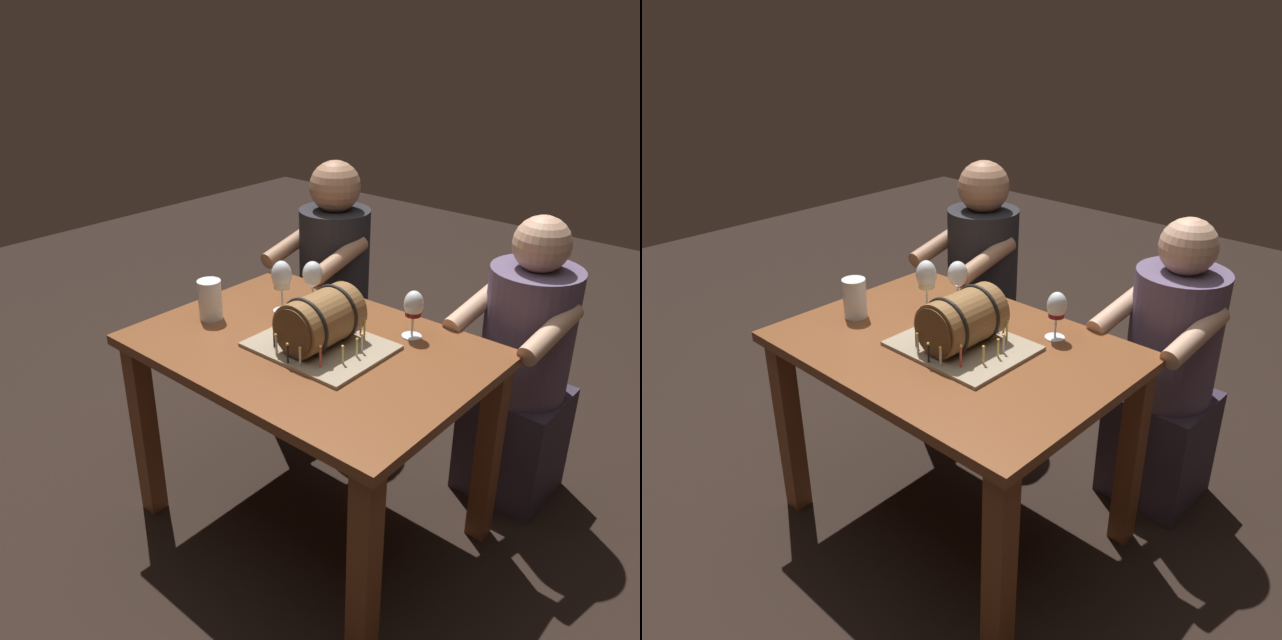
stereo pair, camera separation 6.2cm
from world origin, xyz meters
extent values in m
plane|color=black|center=(0.00, 0.00, 0.00)|extent=(8.00, 8.00, 0.00)
cube|color=brown|center=(0.00, 0.00, 0.73)|extent=(1.13, 0.82, 0.03)
cube|color=brown|center=(-0.50, -0.35, 0.36)|extent=(0.07, 0.07, 0.71)
cube|color=brown|center=(0.50, -0.35, 0.36)|extent=(0.07, 0.07, 0.71)
cube|color=brown|center=(-0.50, 0.35, 0.36)|extent=(0.07, 0.07, 0.71)
cube|color=brown|center=(0.50, 0.35, 0.36)|extent=(0.07, 0.07, 0.71)
cube|color=gray|center=(0.04, 0.00, 0.75)|extent=(0.42, 0.34, 0.01)
cylinder|color=brown|center=(0.04, 0.00, 0.85)|extent=(0.18, 0.26, 0.18)
cylinder|color=#4F371E|center=(0.04, -0.13, 0.85)|extent=(0.16, 0.00, 0.16)
cylinder|color=#4F371E|center=(0.04, 0.13, 0.85)|extent=(0.16, 0.00, 0.16)
torus|color=black|center=(0.04, -0.08, 0.85)|extent=(0.19, 0.01, 0.19)
torus|color=black|center=(0.04, 0.07, 0.85)|extent=(0.19, 0.01, 0.19)
cylinder|color=#EAD666|center=(0.18, 0.01, 0.79)|extent=(0.01, 0.01, 0.05)
sphere|color=#F9C64C|center=(0.18, 0.01, 0.82)|extent=(0.01, 0.01, 0.01)
cylinder|color=silver|center=(0.17, 0.05, 0.79)|extent=(0.01, 0.01, 0.05)
sphere|color=#F9C64C|center=(0.17, 0.05, 0.82)|extent=(0.01, 0.01, 0.01)
cylinder|color=#EAD666|center=(0.13, 0.12, 0.79)|extent=(0.01, 0.01, 0.06)
sphere|color=#F9C64C|center=(0.13, 0.12, 0.83)|extent=(0.01, 0.01, 0.01)
cylinder|color=#D64C47|center=(0.10, 0.14, 0.79)|extent=(0.01, 0.01, 0.06)
sphere|color=#F9C64C|center=(0.10, 0.14, 0.82)|extent=(0.01, 0.01, 0.01)
cylinder|color=#EAD666|center=(0.05, 0.15, 0.79)|extent=(0.01, 0.01, 0.06)
sphere|color=#F9C64C|center=(0.05, 0.15, 0.82)|extent=(0.01, 0.01, 0.01)
cylinder|color=#EAD666|center=(-0.01, 0.14, 0.79)|extent=(0.01, 0.01, 0.06)
sphere|color=#F9C64C|center=(-0.01, 0.14, 0.83)|extent=(0.01, 0.01, 0.01)
cylinder|color=#EAD666|center=(-0.05, 0.11, 0.79)|extent=(0.01, 0.01, 0.06)
sphere|color=#F9C64C|center=(-0.05, 0.11, 0.82)|extent=(0.01, 0.01, 0.01)
cylinder|color=black|center=(-0.09, 0.06, 0.79)|extent=(0.01, 0.01, 0.05)
sphere|color=#F9C64C|center=(-0.09, 0.06, 0.82)|extent=(0.01, 0.01, 0.01)
cylinder|color=#D64C47|center=(-0.10, -0.01, 0.79)|extent=(0.01, 0.01, 0.06)
sphere|color=#F9C64C|center=(-0.10, -0.01, 0.83)|extent=(0.01, 0.01, 0.01)
cylinder|color=#EAD666|center=(-0.09, -0.05, 0.79)|extent=(0.01, 0.01, 0.05)
sphere|color=#F9C64C|center=(-0.09, -0.05, 0.82)|extent=(0.01, 0.01, 0.01)
cylinder|color=black|center=(-0.06, -0.11, 0.79)|extent=(0.01, 0.01, 0.06)
sphere|color=#F9C64C|center=(-0.06, -0.11, 0.83)|extent=(0.01, 0.01, 0.01)
cylinder|color=silver|center=(-0.02, -0.14, 0.79)|extent=(0.01, 0.01, 0.06)
sphere|color=#F9C64C|center=(-0.02, -0.14, 0.83)|extent=(0.01, 0.01, 0.01)
cylinder|color=black|center=(0.05, -0.16, 0.79)|extent=(0.01, 0.01, 0.06)
sphere|color=#F9C64C|center=(0.05, -0.16, 0.82)|extent=(0.01, 0.01, 0.01)
cylinder|color=silver|center=(0.09, -0.15, 0.79)|extent=(0.01, 0.01, 0.06)
sphere|color=#F9C64C|center=(0.09, -0.15, 0.82)|extent=(0.01, 0.01, 0.01)
cylinder|color=#D64C47|center=(0.14, -0.11, 0.79)|extent=(0.01, 0.01, 0.07)
sphere|color=#F9C64C|center=(0.14, -0.11, 0.83)|extent=(0.01, 0.01, 0.01)
cylinder|color=#EAD666|center=(0.17, -0.05, 0.79)|extent=(0.01, 0.01, 0.05)
sphere|color=#F9C64C|center=(0.17, -0.05, 0.82)|extent=(0.01, 0.01, 0.01)
cylinder|color=white|center=(-0.25, 0.12, 0.75)|extent=(0.07, 0.07, 0.00)
cylinder|color=white|center=(-0.25, 0.12, 0.79)|extent=(0.01, 0.01, 0.08)
ellipsoid|color=white|center=(-0.25, 0.12, 0.89)|extent=(0.07, 0.07, 0.11)
cylinder|color=beige|center=(-0.25, 0.12, 0.86)|extent=(0.06, 0.06, 0.03)
cylinder|color=white|center=(-0.21, 0.24, 0.75)|extent=(0.07, 0.07, 0.00)
cylinder|color=white|center=(-0.21, 0.24, 0.79)|extent=(0.01, 0.01, 0.07)
ellipsoid|color=white|center=(-0.21, 0.24, 0.87)|extent=(0.07, 0.07, 0.10)
cylinder|color=white|center=(0.22, 0.26, 0.75)|extent=(0.07, 0.07, 0.00)
cylinder|color=white|center=(0.22, 0.26, 0.79)|extent=(0.01, 0.01, 0.07)
ellipsoid|color=white|center=(0.22, 0.26, 0.87)|extent=(0.07, 0.07, 0.09)
cylinder|color=maroon|center=(0.22, 0.26, 0.84)|extent=(0.05, 0.05, 0.03)
cylinder|color=white|center=(-0.40, -0.09, 0.82)|extent=(0.08, 0.08, 0.14)
cylinder|color=#C6842D|center=(-0.40, -0.09, 0.80)|extent=(0.08, 0.08, 0.10)
cylinder|color=white|center=(-0.40, -0.09, 0.85)|extent=(0.08, 0.08, 0.01)
cube|color=black|center=(-0.46, 0.66, 0.23)|extent=(0.34, 0.32, 0.45)
cylinder|color=#232328|center=(-0.46, 0.66, 0.71)|extent=(0.31, 0.31, 0.53)
sphere|color=#A87A5B|center=(-0.46, 0.66, 1.07)|extent=(0.22, 0.22, 0.22)
cylinder|color=#A87A5B|center=(-0.32, 0.53, 0.82)|extent=(0.07, 0.31, 0.14)
cylinder|color=#A87A5B|center=(-0.59, 0.53, 0.82)|extent=(0.07, 0.31, 0.14)
cube|color=#372D40|center=(0.46, 0.66, 0.23)|extent=(0.34, 0.32, 0.45)
cylinder|color=#5B4C6B|center=(0.46, 0.66, 0.69)|extent=(0.35, 0.35, 0.49)
sphere|color=tan|center=(0.46, 0.66, 1.03)|extent=(0.20, 0.20, 0.20)
cylinder|color=tan|center=(0.59, 0.51, 0.79)|extent=(0.10, 0.31, 0.14)
cylinder|color=tan|center=(0.30, 0.54, 0.79)|extent=(0.10, 0.31, 0.14)
camera|label=1|loc=(1.26, -1.40, 1.73)|focal=36.34mm
camera|label=2|loc=(1.31, -1.36, 1.73)|focal=36.34mm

